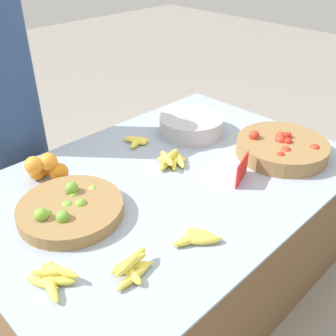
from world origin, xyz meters
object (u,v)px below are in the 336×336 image
lime_bowl (70,209)px  metal_bowl (191,125)px  tomato_basket (282,148)px  vendor_person (9,126)px  price_sign (242,170)px

lime_bowl → metal_bowl: size_ratio=1.20×
lime_bowl → tomato_basket: 1.05m
tomato_basket → vendor_person: bearing=128.0°
metal_bowl → vendor_person: bearing=138.8°
price_sign → vendor_person: (-0.54, 1.10, 0.01)m
lime_bowl → price_sign: bearing=-25.7°
price_sign → vendor_person: vendor_person is taller
vendor_person → lime_bowl: bearing=-99.6°
tomato_basket → price_sign: (-0.32, 0.00, 0.01)m
lime_bowl → price_sign: size_ratio=2.74×
metal_bowl → tomato_basket: bearing=-73.6°
vendor_person → price_sign: bearing=-63.9°
tomato_basket → metal_bowl: tomato_basket is taller
tomato_basket → vendor_person: 1.41m
tomato_basket → vendor_person: (-0.86, 1.11, 0.03)m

